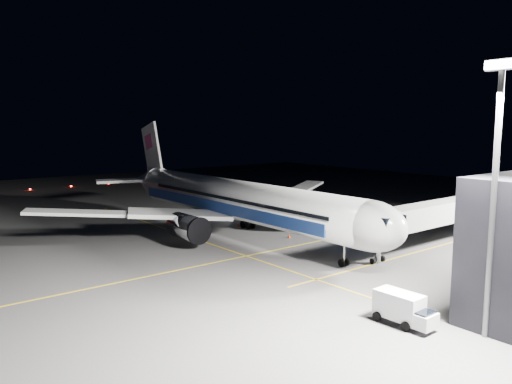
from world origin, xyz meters
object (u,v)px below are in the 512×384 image
object	(u,v)px
floodlight_mast_south	(495,176)
safety_cone_a	(239,224)
service_truck	(404,308)
safety_cone_b	(289,236)
baggage_tug	(241,212)
safety_cone_c	(274,215)
jet_bridge	(444,211)
airliner	(232,199)

from	to	relation	value
floodlight_mast_south	safety_cone_a	bearing A→B (deg)	167.37
service_truck	safety_cone_b	distance (m)	31.84
safety_cone_a	baggage_tug	bearing A→B (deg)	140.54
safety_cone_c	safety_cone_a	bearing A→B (deg)	-73.81
safety_cone_b	safety_cone_c	size ratio (longest dim) A/B	1.06
safety_cone_a	safety_cone_c	xyz separation A→B (m)	(-2.88, 9.90, -0.01)
baggage_tug	service_truck	bearing A→B (deg)	-37.83
jet_bridge	safety_cone_c	xyz separation A→B (m)	(-30.00, -4.06, -4.29)
jet_bridge	safety_cone_a	size ratio (longest dim) A/B	55.57
safety_cone_b	safety_cone_c	bearing A→B (deg)	146.62
airliner	floodlight_mast_south	bearing A→B (deg)	-8.33
safety_cone_c	jet_bridge	bearing A→B (deg)	7.70
safety_cone_a	safety_cone_b	xyz separation A→B (m)	(11.12, 0.68, 0.00)
safety_cone_b	airliner	bearing A→B (deg)	-145.98
airliner	safety_cone_b	world-z (taller)	airliner
jet_bridge	service_truck	distance (m)	29.99
safety_cone_c	baggage_tug	bearing A→B (deg)	-129.94
baggage_tug	airliner	bearing A→B (deg)	-58.00
airliner	service_truck	distance (m)	37.09
safety_cone_a	safety_cone_c	bearing A→B (deg)	106.19
service_truck	baggage_tug	world-z (taller)	service_truck
airliner	safety_cone_a	world-z (taller)	airliner
floodlight_mast_south	baggage_tug	world-z (taller)	floodlight_mast_south
airliner	floodlight_mast_south	world-z (taller)	floodlight_mast_south
service_truck	safety_cone_a	distance (m)	41.93
jet_bridge	floodlight_mast_south	size ratio (longest dim) A/B	1.66
baggage_tug	safety_cone_c	bearing A→B (deg)	33.88
airliner	baggage_tug	size ratio (longest dim) A/B	21.94
airliner	baggage_tug	distance (m)	14.96
safety_cone_a	airliner	bearing A→B (deg)	-45.32
jet_bridge	safety_cone_b	bearing A→B (deg)	-140.31
airliner	service_truck	xyz separation A→B (m)	(35.80, -8.91, -3.79)
floodlight_mast_south	safety_cone_a	xyz separation A→B (m)	(-45.12, 10.11, -12.06)
airliner	service_truck	bearing A→B (deg)	-13.98
floodlight_mast_south	safety_cone_b	world-z (taller)	floodlight_mast_south
safety_cone_b	service_truck	bearing A→B (deg)	-25.48
floodlight_mast_south	baggage_tug	xyz separation A→B (m)	(-51.74, 15.55, -11.58)
safety_cone_a	safety_cone_b	bearing A→B (deg)	3.51
service_truck	baggage_tug	distance (m)	49.99
service_truck	baggage_tug	size ratio (longest dim) A/B	1.81
safety_cone_a	safety_cone_c	world-z (taller)	safety_cone_a
jet_bridge	service_truck	xyz separation A→B (m)	(12.72, -26.97, -3.21)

